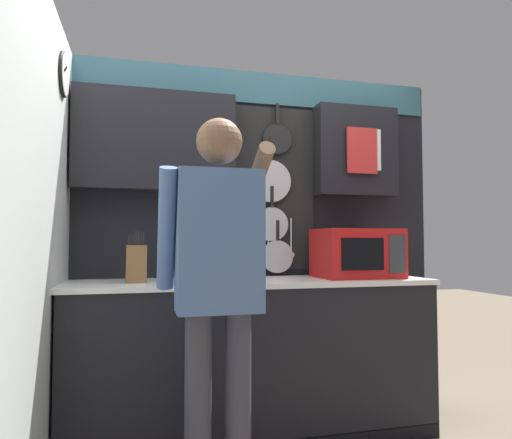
# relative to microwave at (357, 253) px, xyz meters

# --- Properties ---
(ground_plane) EXTENTS (14.00, 14.00, 0.00)m
(ground_plane) POSITION_rel_microwave_xyz_m (-0.68, 0.01, -1.09)
(ground_plane) COLOR #756651
(base_cabinet_counter) EXTENTS (2.17, 0.58, 0.94)m
(base_cabinet_counter) POSITION_rel_microwave_xyz_m (-0.68, 0.01, -0.63)
(base_cabinet_counter) COLOR black
(base_cabinet_counter) RESTS_ON ground_plane
(back_wall_unit) EXTENTS (2.74, 0.23, 2.32)m
(back_wall_unit) POSITION_rel_microwave_xyz_m (-0.69, 0.27, 0.33)
(back_wall_unit) COLOR black
(back_wall_unit) RESTS_ON ground_plane
(side_wall) EXTENTS (0.07, 1.60, 2.32)m
(side_wall) POSITION_rel_microwave_xyz_m (-1.78, -0.40, 0.08)
(side_wall) COLOR silver
(side_wall) RESTS_ON ground_plane
(microwave) EXTENTS (0.50, 0.38, 0.31)m
(microwave) POSITION_rel_microwave_xyz_m (0.00, 0.00, 0.00)
(microwave) COLOR red
(microwave) RESTS_ON base_cabinet_counter
(knife_block) EXTENTS (0.12, 0.15, 0.29)m
(knife_block) POSITION_rel_microwave_xyz_m (-1.37, 0.00, -0.05)
(knife_block) COLOR brown
(knife_block) RESTS_ON base_cabinet_counter
(utensil_crock) EXTENTS (0.13, 0.13, 0.35)m
(utensil_crock) POSITION_rel_microwave_xyz_m (-0.87, 0.00, -0.08)
(utensil_crock) COLOR white
(utensil_crock) RESTS_ON base_cabinet_counter
(person) EXTENTS (0.54, 0.62, 1.73)m
(person) POSITION_rel_microwave_xyz_m (-1.00, -0.61, -0.06)
(person) COLOR #383842
(person) RESTS_ON ground_plane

